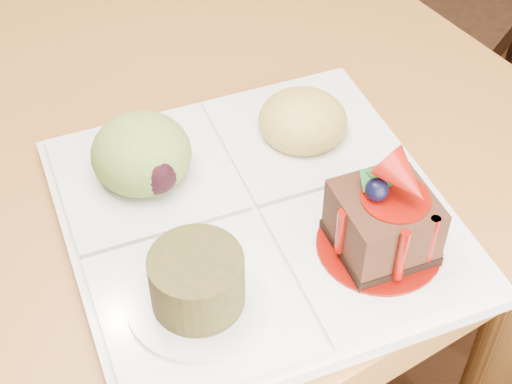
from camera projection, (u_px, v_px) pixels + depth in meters
sampler_plate at (251, 200)px, 0.60m from camera, size 0.34×0.34×0.11m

